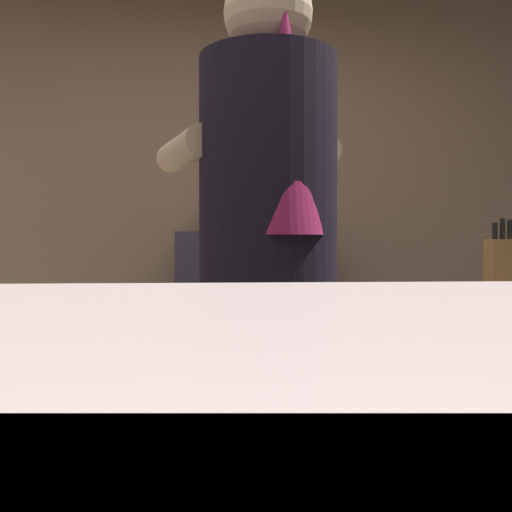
{
  "coord_description": "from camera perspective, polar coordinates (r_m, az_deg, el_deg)",
  "views": [
    {
      "loc": [
        -0.09,
        -1.22,
        1.09
      ],
      "look_at": [
        -0.06,
        -0.75,
        1.08
      ],
      "focal_mm": 39.53,
      "sensor_mm": 36.0,
      "label": 1
    }
  ],
  "objects": [
    {
      "name": "wall_back",
      "position": [
        3.43,
        -2.47,
        5.58
      ],
      "size": [
        5.2,
        0.1,
        2.7
      ],
      "primitive_type": "cube",
      "color": "#96795C",
      "rests_on": "ground"
    },
    {
      "name": "prep_counter",
      "position": [
        2.0,
        9.45,
        -17.38
      ],
      "size": [
        2.1,
        0.6,
        0.91
      ],
      "primitive_type": "cube",
      "color": "brown",
      "rests_on": "ground"
    },
    {
      "name": "back_shelf",
      "position": [
        3.18,
        -0.33,
        -8.03
      ],
      "size": [
        0.84,
        0.36,
        1.16
      ],
      "primitive_type": "cube",
      "color": "#353143",
      "rests_on": "ground"
    },
    {
      "name": "bartender",
      "position": [
        1.39,
        1.34,
        -1.35
      ],
      "size": [
        0.5,
        0.55,
        1.77
      ],
      "rotation": [
        0.0,
        0.0,
        1.89
      ],
      "color": "#29253F",
      "rests_on": "ground"
    },
    {
      "name": "knife_block",
      "position": [
        2.18,
        23.64,
        -0.92
      ],
      "size": [
        0.1,
        0.08,
        0.27
      ],
      "color": "olive",
      "rests_on": "prep_counter"
    },
    {
      "name": "mixing_bowl",
      "position": [
        1.87,
        -11.2,
        -3.73
      ],
      "size": [
        0.16,
        0.16,
        0.05
      ],
      "primitive_type": "cylinder",
      "color": "silver",
      "rests_on": "prep_counter"
    },
    {
      "name": "chefs_knife",
      "position": [
        1.84,
        8.79,
        -4.36
      ],
      "size": [
        0.24,
        0.1,
        0.01
      ],
      "primitive_type": "cube",
      "rotation": [
        0.0,
        0.0,
        0.3
      ],
      "color": "silver",
      "rests_on": "prep_counter"
    },
    {
      "name": "bottle_hot_sauce",
      "position": [
        3.24,
        -4.56,
        4.11
      ],
      "size": [
        0.06,
        0.06,
        0.25
      ],
      "color": "black",
      "rests_on": "back_shelf"
    },
    {
      "name": "bottle_olive_oil",
      "position": [
        3.1,
        -3.44,
        4.37
      ],
      "size": [
        0.07,
        0.07,
        0.27
      ],
      "color": "red",
      "rests_on": "back_shelf"
    },
    {
      "name": "bottle_soy",
      "position": [
        3.16,
        1.44,
        3.85
      ],
      "size": [
        0.05,
        0.05,
        0.2
      ],
      "color": "black",
      "rests_on": "back_shelf"
    }
  ]
}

